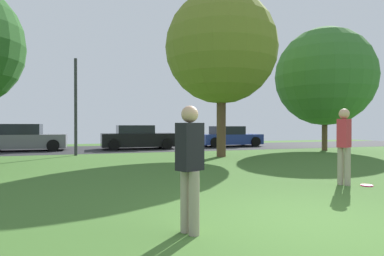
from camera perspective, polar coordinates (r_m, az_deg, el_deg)
ground_plane at (r=5.14m, az=19.36°, el=-15.41°), size 44.00×44.00×0.00m
road_strip at (r=20.20m, az=-9.44°, el=-3.50°), size 44.00×6.40×0.01m
oak_tree_left at (r=15.07m, az=5.10°, el=13.66°), size 4.97×4.97×7.34m
oak_tree_right at (r=19.88m, az=22.06°, el=8.25°), size 5.41×5.41×6.81m
person_thrower at (r=4.28m, az=-0.39°, el=-6.11°), size 0.38×0.34×1.66m
person_catcher at (r=8.49m, az=24.88°, el=-2.27°), size 0.38×0.34×1.80m
frisbee_disc at (r=8.71m, az=28.07°, el=-8.78°), size 0.27×0.27×0.03m
parked_car_grey at (r=20.15m, az=-27.10°, el=-1.66°), size 4.23×2.00×1.47m
parked_car_black at (r=19.78m, az=-9.36°, el=-1.70°), size 4.31×2.11×1.40m
parked_car_blue at (r=22.04m, az=6.44°, el=-1.57°), size 4.08×2.06×1.34m
street_lamp_post at (r=16.16m, az=-19.54°, el=3.46°), size 0.14×0.14×4.50m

